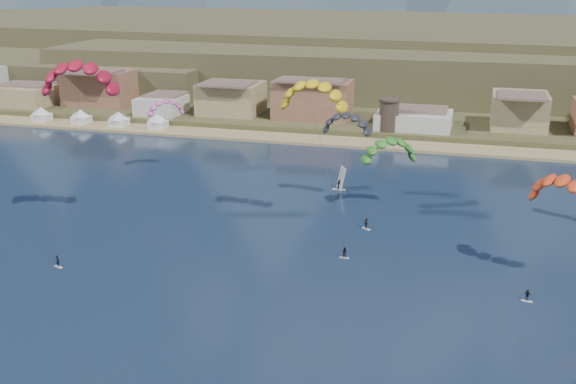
{
  "coord_description": "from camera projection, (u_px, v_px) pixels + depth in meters",
  "views": [
    {
      "loc": [
        26.79,
        -65.13,
        42.56
      ],
      "look_at": [
        0.0,
        32.0,
        10.0
      ],
      "focal_mm": 42.88,
      "sensor_mm": 36.0,
      "label": 1
    }
  ],
  "objects": [
    {
      "name": "foothills",
      "position": [
        469.0,
        55.0,
        284.39
      ],
      "size": [
        940.0,
        210.0,
        18.0
      ],
      "color": "brown",
      "rests_on": "ground"
    },
    {
      "name": "town",
      "position": [
        238.0,
        95.0,
        199.18
      ],
      "size": [
        400.0,
        24.0,
        12.0
      ],
      "color": "silver",
      "rests_on": "ground"
    },
    {
      "name": "ground",
      "position": [
        215.0,
        356.0,
        79.6
      ],
      "size": [
        2400.0,
        2400.0,
        0.0
      ],
      "primitive_type": "plane",
      "color": "#0E1D32",
      "rests_on": "ground"
    },
    {
      "name": "kitesurfer_orange",
      "position": [
        565.0,
        186.0,
        95.36
      ],
      "size": [
        11.6,
        13.93,
        17.68
      ],
      "color": "silver",
      "rests_on": "ground"
    },
    {
      "name": "kitesurfer_red",
      "position": [
        78.0,
        72.0,
        108.86
      ],
      "size": [
        13.84,
        19.22,
        31.4
      ],
      "color": "silver",
      "rests_on": "ground"
    },
    {
      "name": "watchtower",
      "position": [
        389.0,
        114.0,
        180.95
      ],
      "size": [
        5.82,
        5.82,
        8.6
      ],
      "color": "#47382D",
      "rests_on": "ground"
    },
    {
      "name": "distant_kite_dark",
      "position": [
        347.0,
        120.0,
        126.76
      ],
      "size": [
        9.91,
        6.15,
        19.42
      ],
      "color": "#262626",
      "rests_on": "ground"
    },
    {
      "name": "windsurfer",
      "position": [
        340.0,
        183.0,
        139.4
      ],
      "size": [
        2.73,
        2.98,
        4.78
      ],
      "color": "silver",
      "rests_on": "ground"
    },
    {
      "name": "land",
      "position": [
        450.0,
        22.0,
        593.29
      ],
      "size": [
        2200.0,
        900.0,
        4.0
      ],
      "color": "brown",
      "rests_on": "ground"
    },
    {
      "name": "beach",
      "position": [
        364.0,
        143.0,
        176.76
      ],
      "size": [
        2200.0,
        12.0,
        0.9
      ],
      "color": "tan",
      "rests_on": "ground"
    },
    {
      "name": "beach_tents",
      "position": [
        99.0,
        114.0,
        194.99
      ],
      "size": [
        43.4,
        6.4,
        5.0
      ],
      "color": "white",
      "rests_on": "ground"
    },
    {
      "name": "kitesurfer_green",
      "position": [
        389.0,
        147.0,
        123.83
      ],
      "size": [
        11.5,
        15.6,
        16.39
      ],
      "color": "silver",
      "rests_on": "ground"
    },
    {
      "name": "kitesurfer_yellow",
      "position": [
        314.0,
        91.0,
        110.68
      ],
      "size": [
        14.41,
        13.33,
        27.83
      ],
      "color": "silver",
      "rests_on": "ground"
    },
    {
      "name": "distant_kite_pink",
      "position": [
        166.0,
        104.0,
        145.92
      ],
      "size": [
        8.48,
        7.75,
        18.22
      ],
      "color": "#262626",
      "rests_on": "ground"
    }
  ]
}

